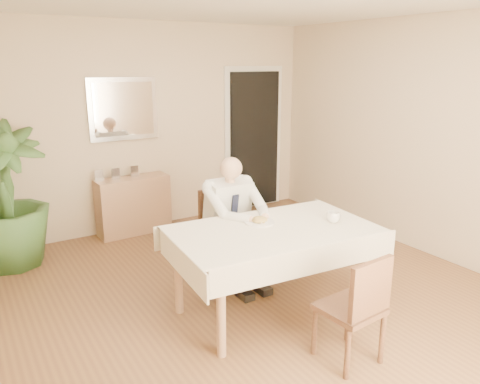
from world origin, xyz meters
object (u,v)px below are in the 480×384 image
dining_table (273,238)px  coffee_mug (333,217)px  potted_palm (5,196)px  chair_near (358,305)px  chair_far (222,227)px  sideboard (134,205)px  seated_man (237,216)px

dining_table → coffee_mug: coffee_mug is taller
potted_palm → chair_near: bearing=-59.6°
dining_table → chair_far: size_ratio=2.03×
dining_table → chair_near: chair_near is taller
sideboard → coffee_mug: bearing=-73.4°
dining_table → seated_man: 0.59m
coffee_mug → potted_palm: bearing=134.7°
chair_near → sideboard: 3.47m
chair_far → chair_near: 1.83m
sideboard → potted_palm: size_ratio=0.59×
potted_palm → dining_table: bearing=-50.8°
potted_palm → chair_far: bearing=-36.6°
chair_near → coffee_mug: (0.48, 0.80, 0.33)m
seated_man → coffee_mug: seated_man is taller
chair_far → coffee_mug: chair_far is taller
sideboard → dining_table: bearing=-83.9°
sideboard → potted_palm: potted_palm is taller
chair_far → seated_man: size_ratio=0.71×
chair_near → potted_palm: potted_palm is taller
chair_far → chair_near: bearing=-94.3°
chair_far → potted_palm: bearing=137.6°
dining_table → sideboard: 2.53m
chair_near → potted_palm: (-1.87, 3.18, 0.30)m
dining_table → chair_far: chair_far is taller
sideboard → chair_near: bearing=-85.4°
coffee_mug → seated_man: bearing=125.7°
seated_man → chair_far: bearing=90.0°
potted_palm → coffee_mug: bearing=-45.3°
seated_man → chair_near: bearing=-88.2°
chair_near → chair_far: bearing=86.9°
seated_man → potted_palm: 2.45m
chair_near → seated_man: bearing=87.2°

